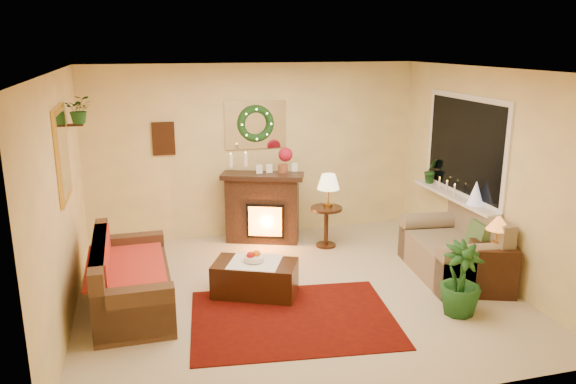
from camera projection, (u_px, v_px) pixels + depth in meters
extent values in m
plane|color=beige|center=(296.00, 292.00, 6.70)|extent=(5.00, 5.00, 0.00)
plane|color=white|center=(296.00, 70.00, 6.03)|extent=(5.00, 5.00, 0.00)
plane|color=#EFD88C|center=(256.00, 151.00, 8.47)|extent=(5.00, 5.00, 0.00)
plane|color=#EFD88C|center=(376.00, 258.00, 4.27)|extent=(5.00, 5.00, 0.00)
plane|color=#EFD88C|center=(61.00, 203.00, 5.74)|extent=(4.50, 4.50, 0.00)
plane|color=#EFD88C|center=(489.00, 174.00, 6.99)|extent=(4.50, 4.50, 0.00)
cube|color=maroon|center=(293.00, 318.00, 6.05)|extent=(2.34, 1.86, 0.01)
cube|color=brown|center=(132.00, 270.00, 6.27)|extent=(0.83, 1.84, 0.78)
cube|color=red|center=(125.00, 264.00, 6.38)|extent=(0.86, 1.39, 0.02)
cube|color=black|center=(262.00, 206.00, 8.29)|extent=(1.11, 0.68, 0.97)
sphere|color=#A9112B|center=(286.00, 155.00, 8.19)|extent=(0.21, 0.21, 0.21)
cylinder|color=white|center=(231.00, 161.00, 7.97)|extent=(0.06, 0.06, 0.19)
cylinder|color=white|center=(246.00, 160.00, 8.05)|extent=(0.06, 0.06, 0.19)
cube|color=white|center=(255.00, 125.00, 8.34)|extent=(0.92, 0.02, 0.72)
torus|color=#194719|center=(256.00, 124.00, 8.30)|extent=(0.55, 0.11, 0.55)
cube|color=#381E11|center=(163.00, 139.00, 8.05)|extent=(0.32, 0.03, 0.48)
cube|color=gold|center=(62.00, 154.00, 5.91)|extent=(0.03, 0.84, 1.00)
imported|color=#194719|center=(81.00, 123.00, 6.59)|extent=(0.33, 0.28, 0.36)
cube|color=tan|center=(451.00, 243.00, 7.12)|extent=(1.01, 1.57, 0.86)
cube|color=white|center=(465.00, 147.00, 7.43)|extent=(0.03, 1.86, 1.36)
cube|color=black|center=(464.00, 147.00, 7.43)|extent=(0.02, 1.70, 1.22)
cube|color=white|center=(454.00, 197.00, 7.58)|extent=(0.22, 1.86, 0.04)
cone|color=silver|center=(476.00, 193.00, 7.10)|extent=(0.21, 0.21, 0.32)
imported|color=#17391A|center=(431.00, 170.00, 8.18)|extent=(0.26, 0.21, 0.48)
cylinder|color=#311F0E|center=(326.00, 225.00, 8.13)|extent=(0.51, 0.51, 0.59)
cone|color=beige|center=(328.00, 187.00, 8.02)|extent=(0.32, 0.32, 0.49)
cube|color=#3C2B19|center=(493.00, 271.00, 6.64)|extent=(0.62, 0.62, 0.59)
cone|color=#FBA035|center=(497.00, 233.00, 6.51)|extent=(0.28, 0.28, 0.40)
cube|color=#513822|center=(255.00, 278.00, 6.59)|extent=(1.09, 0.88, 0.40)
cylinder|color=silver|center=(254.00, 258.00, 6.54)|extent=(0.23, 0.23, 0.05)
imported|color=#2E6335|center=(461.00, 276.00, 6.06)|extent=(1.43, 1.43, 2.43)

